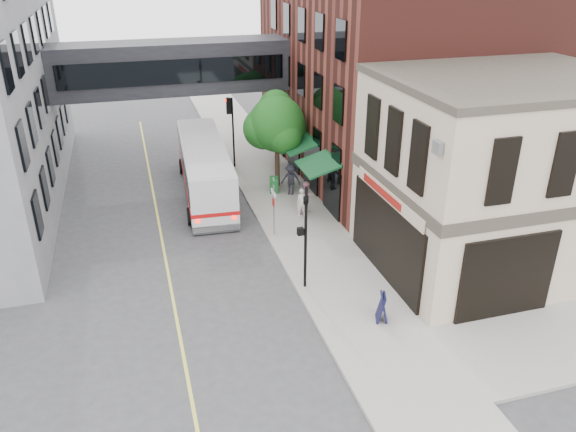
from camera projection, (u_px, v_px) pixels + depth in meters
ground at (311, 318)px, 21.71m from camera, size 120.00×120.00×0.00m
sidewalk_main at (270, 181)px, 34.33m from camera, size 4.00×60.00×0.15m
corner_building at (497, 175)px, 23.90m from camera, size 10.19×8.12×8.45m
brick_building at (391, 57)px, 34.24m from camera, size 13.76×18.00×14.00m
skyway_bridge at (172, 67)px, 33.79m from camera, size 14.00×3.18×3.00m
traffic_signal_near at (305, 226)px, 22.26m from camera, size 0.44×0.22×4.60m
traffic_signal_far at (230, 119)px, 35.10m from camera, size 0.53×0.28×4.50m
street_sign_pole at (274, 201)px, 27.06m from camera, size 0.08×0.75×3.00m
street_tree at (276, 123)px, 32.06m from camera, size 3.80×3.20×5.60m
lane_marking at (159, 224)px, 29.13m from camera, size 0.12×40.00×0.01m
bus at (205, 167)px, 32.13m from camera, size 3.13×11.05×2.94m
pedestrian_a at (302, 202)px, 29.41m from camera, size 0.61×0.46×1.52m
pedestrian_b at (307, 198)px, 29.63m from camera, size 1.08×0.98×1.80m
pedestrian_c at (291, 180)px, 31.92m from camera, size 1.36×1.16×1.82m
newspaper_box at (274, 185)px, 32.35m from camera, size 0.59×0.55×0.97m
sandwich_board at (382, 307)px, 21.11m from camera, size 0.60×0.73×1.13m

